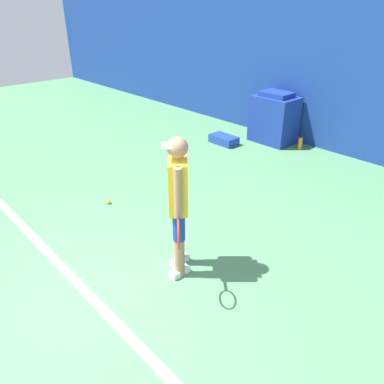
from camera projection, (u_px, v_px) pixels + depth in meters
ground_plane at (90, 300)px, 3.99m from camera, size 24.00×24.00×0.00m
back_wall at (371, 77)px, 6.88m from camera, size 24.00×0.10×3.17m
court_baseline at (92, 298)px, 4.01m from camera, size 21.60×0.10×0.01m
tennis_player at (178, 202)px, 4.04m from camera, size 0.70×0.64×1.64m
tennis_ball at (108, 202)px, 5.86m from camera, size 0.07×0.07×0.07m
covered_chair at (274, 118)px, 8.22m from camera, size 0.92×0.68×1.11m
equipment_bag at (224, 140)px, 8.28m from camera, size 0.62×0.35×0.18m
water_bottle at (300, 143)px, 7.96m from camera, size 0.09×0.09×0.28m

